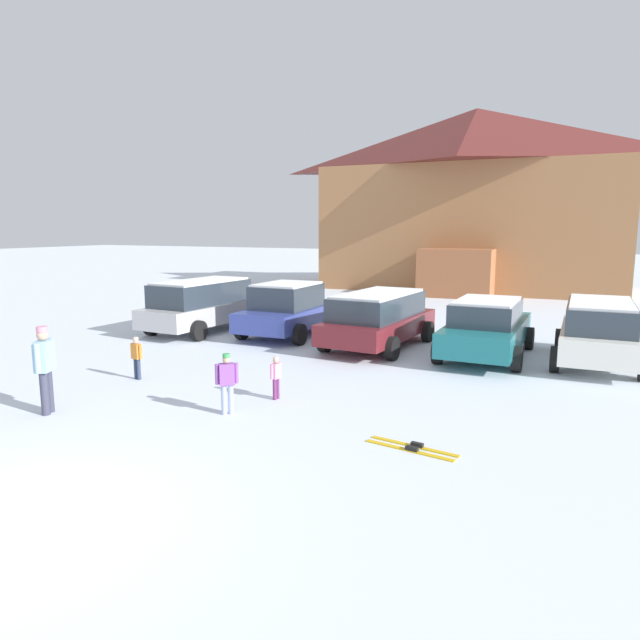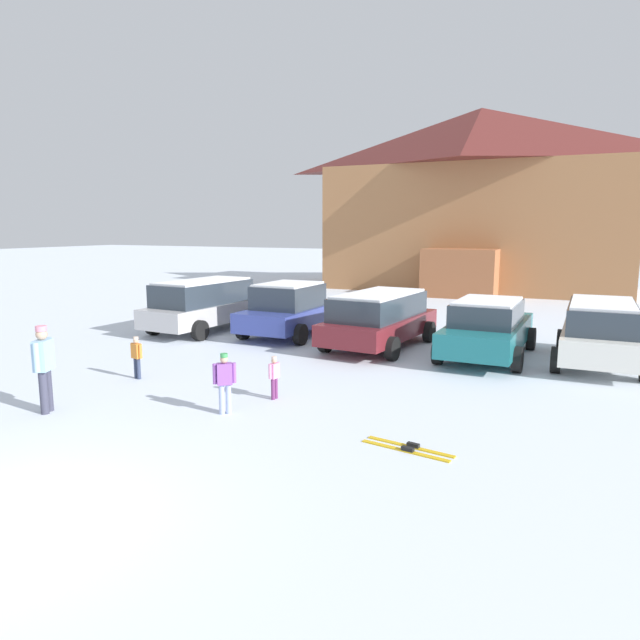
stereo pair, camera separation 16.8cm
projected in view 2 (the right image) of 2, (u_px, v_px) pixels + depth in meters
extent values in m
plane|color=silver|center=(6.00, 523.00, 6.77)|extent=(160.00, 160.00, 0.00)
cube|color=#A46D43|center=(477.00, 229.00, 32.08)|extent=(15.97, 7.47, 6.77)
pyramid|color=#5D2320|center=(481.00, 138.00, 31.28)|extent=(16.58, 8.08, 3.13)
cube|color=#A4603A|center=(459.00, 273.00, 28.41)|extent=(3.63, 1.87, 2.40)
cube|color=beige|center=(206.00, 312.00, 19.25)|extent=(2.07, 4.71, 0.62)
cube|color=#2D3842|center=(203.00, 293.00, 19.06)|extent=(1.79, 3.59, 0.73)
cube|color=white|center=(203.00, 281.00, 19.00)|extent=(1.67, 3.41, 0.06)
cylinder|color=black|center=(211.00, 314.00, 21.01)|extent=(0.26, 0.65, 0.64)
cylinder|color=black|center=(254.00, 318.00, 20.07)|extent=(0.26, 0.65, 0.64)
cylinder|color=black|center=(154.00, 325.00, 18.53)|extent=(0.26, 0.65, 0.64)
cylinder|color=black|center=(200.00, 330.00, 17.60)|extent=(0.26, 0.65, 0.64)
cube|color=#364498|center=(292.00, 316.00, 18.50)|extent=(1.89, 4.22, 0.61)
cube|color=#2D3842|center=(288.00, 296.00, 18.20)|extent=(1.66, 2.19, 0.73)
cube|color=white|center=(288.00, 284.00, 18.14)|extent=(1.55, 2.09, 0.06)
cylinder|color=black|center=(284.00, 317.00, 20.14)|extent=(0.22, 0.64, 0.64)
cylinder|color=black|center=(336.00, 321.00, 19.27)|extent=(0.22, 0.64, 0.64)
cylinder|color=black|center=(243.00, 329.00, 17.82)|extent=(0.22, 0.64, 0.64)
cylinder|color=black|center=(300.00, 334.00, 16.95)|extent=(0.22, 0.64, 0.64)
cube|color=maroon|center=(380.00, 326.00, 16.64)|extent=(2.24, 4.70, 0.58)
cube|color=#2D3842|center=(379.00, 306.00, 16.46)|extent=(1.93, 3.59, 0.65)
cube|color=white|center=(379.00, 294.00, 16.40)|extent=(1.80, 3.41, 0.06)
cylinder|color=black|center=(369.00, 326.00, 18.39)|extent=(0.27, 0.66, 0.64)
cylinder|color=black|center=(429.00, 332.00, 17.39)|extent=(0.27, 0.66, 0.64)
cylinder|color=black|center=(326.00, 341.00, 15.98)|extent=(0.27, 0.66, 0.64)
cylinder|color=black|center=(392.00, 349.00, 14.97)|extent=(0.27, 0.66, 0.64)
cube|color=#1C6F76|center=(488.00, 334.00, 15.39)|extent=(1.84, 4.69, 0.62)
cube|color=#2D3842|center=(487.00, 313.00, 15.09)|extent=(1.60, 2.44, 0.58)
cube|color=white|center=(488.00, 301.00, 15.03)|extent=(1.49, 2.32, 0.06)
cylinder|color=black|center=(463.00, 333.00, 17.14)|extent=(0.23, 0.64, 0.64)
cylinder|color=black|center=(531.00, 339.00, 16.30)|extent=(0.23, 0.64, 0.64)
cylinder|color=black|center=(438.00, 352.00, 14.58)|extent=(0.23, 0.64, 0.64)
cylinder|color=black|center=(517.00, 360.00, 13.74)|extent=(0.23, 0.64, 0.64)
cube|color=white|center=(600.00, 341.00, 14.42)|extent=(1.77, 4.22, 0.64)
cube|color=#2D3842|center=(602.00, 316.00, 14.24)|extent=(1.56, 3.21, 0.62)
cube|color=white|center=(603.00, 303.00, 14.19)|extent=(1.45, 3.05, 0.06)
cylinder|color=black|center=(561.00, 341.00, 16.04)|extent=(0.22, 0.64, 0.64)
cylinder|color=black|center=(638.00, 347.00, 15.23)|extent=(0.22, 0.64, 0.64)
cylinder|color=black|center=(556.00, 360.00, 13.71)|extent=(0.22, 0.64, 0.64)
cylinder|color=#3C3C50|center=(44.00, 393.00, 10.67)|extent=(0.15, 0.15, 0.82)
cylinder|color=#3C3C50|center=(48.00, 390.00, 10.85)|extent=(0.15, 0.15, 0.82)
cube|color=#94BFE2|center=(43.00, 355.00, 10.65)|extent=(0.39, 0.46, 0.58)
cylinder|color=#94BFE2|center=(36.00, 358.00, 10.40)|extent=(0.11, 0.11, 0.55)
cylinder|color=#94BFE2|center=(50.00, 351.00, 10.90)|extent=(0.11, 0.11, 0.55)
sphere|color=tan|center=(41.00, 334.00, 10.59)|extent=(0.21, 0.21, 0.21)
cylinder|color=pink|center=(41.00, 328.00, 10.57)|extent=(0.20, 0.20, 0.10)
cylinder|color=#313D5A|center=(136.00, 368.00, 13.22)|extent=(0.09, 0.09, 0.49)
cylinder|color=#313D5A|center=(139.00, 369.00, 13.16)|extent=(0.09, 0.09, 0.49)
cube|color=orange|center=(136.00, 351.00, 13.12)|extent=(0.26, 0.19, 0.34)
cylinder|color=orange|center=(132.00, 350.00, 13.21)|extent=(0.07, 0.07, 0.33)
cylinder|color=orange|center=(140.00, 351.00, 13.03)|extent=(0.07, 0.07, 0.33)
sphere|color=tan|center=(136.00, 341.00, 13.08)|extent=(0.12, 0.12, 0.12)
cylinder|color=beige|center=(136.00, 338.00, 13.07)|extent=(0.12, 0.12, 0.06)
cylinder|color=#99A8D4|center=(222.00, 399.00, 10.68)|extent=(0.10, 0.10, 0.57)
cylinder|color=#99A8D4|center=(229.00, 399.00, 10.71)|extent=(0.10, 0.10, 0.57)
cube|color=purple|center=(224.00, 374.00, 10.61)|extent=(0.32, 0.31, 0.40)
cylinder|color=purple|center=(215.00, 374.00, 10.57)|extent=(0.08, 0.08, 0.38)
cylinder|color=purple|center=(234.00, 373.00, 10.65)|extent=(0.08, 0.08, 0.38)
sphere|color=tan|center=(224.00, 359.00, 10.57)|extent=(0.15, 0.15, 0.15)
cylinder|color=#3C9752|center=(224.00, 355.00, 10.55)|extent=(0.14, 0.14, 0.07)
cylinder|color=#6C2D63|center=(276.00, 388.00, 11.67)|extent=(0.08, 0.08, 0.44)
cylinder|color=#6C2D63|center=(273.00, 389.00, 11.59)|extent=(0.08, 0.08, 0.44)
cube|color=pink|center=(274.00, 371.00, 11.57)|extent=(0.15, 0.23, 0.31)
cylinder|color=pink|center=(278.00, 369.00, 11.68)|extent=(0.06, 0.06, 0.29)
cylinder|color=pink|center=(270.00, 372.00, 11.46)|extent=(0.06, 0.06, 0.29)
sphere|color=tan|center=(274.00, 361.00, 11.54)|extent=(0.11, 0.11, 0.11)
cylinder|color=beige|center=(274.00, 358.00, 11.53)|extent=(0.11, 0.11, 0.05)
cube|color=gold|center=(405.00, 451.00, 8.94)|extent=(1.50, 0.32, 0.02)
cube|color=black|center=(408.00, 449.00, 8.91)|extent=(0.21, 0.11, 0.06)
cube|color=gold|center=(410.00, 447.00, 9.10)|extent=(1.50, 0.32, 0.02)
cube|color=black|center=(413.00, 445.00, 9.07)|extent=(0.21, 0.11, 0.06)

